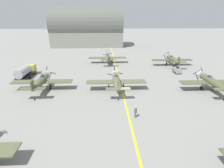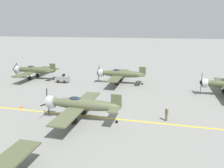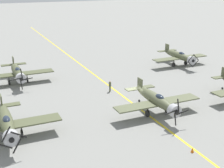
{
  "view_description": "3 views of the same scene",
  "coord_description": "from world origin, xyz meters",
  "px_view_note": "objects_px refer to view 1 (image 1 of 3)",
  "views": [
    {
      "loc": [
        -3.55,
        -28.53,
        13.98
      ],
      "look_at": [
        -2.03,
        3.69,
        1.51
      ],
      "focal_mm": 28.0,
      "sensor_mm": 36.0,
      "label": 1
    },
    {
      "loc": [
        -25.01,
        -5.73,
        11.39
      ],
      "look_at": [
        4.48,
        1.47,
        3.36
      ],
      "focal_mm": 35.0,
      "sensor_mm": 36.0,
      "label": 2
    },
    {
      "loc": [
        19.78,
        36.42,
        17.24
      ],
      "look_at": [
        3.93,
        1.09,
        3.97
      ],
      "focal_mm": 50.0,
      "sensor_mm": 36.0,
      "label": 3
    }
  ],
  "objects_px": {
    "airplane_far_right": "(172,59)",
    "tow_tractor": "(177,70)",
    "airplane_mid_left": "(41,81)",
    "fuel_tanker": "(25,72)",
    "airplane_mid_center": "(116,81)",
    "ground_crew_walking": "(135,112)",
    "airplane_mid_right": "(211,81)",
    "traffic_cone": "(120,74)",
    "hangar": "(87,28)",
    "airplane_far_center": "(108,57)"
  },
  "relations": [
    {
      "from": "airplane_mid_right",
      "to": "tow_tractor",
      "type": "distance_m",
      "value": 12.09
    },
    {
      "from": "airplane_far_center",
      "to": "traffic_cone",
      "type": "relative_size",
      "value": 21.82
    },
    {
      "from": "ground_crew_walking",
      "to": "hangar",
      "type": "relative_size",
      "value": 0.05
    },
    {
      "from": "airplane_mid_left",
      "to": "traffic_cone",
      "type": "distance_m",
      "value": 19.05
    },
    {
      "from": "airplane_far_right",
      "to": "traffic_cone",
      "type": "distance_m",
      "value": 18.61
    },
    {
      "from": "fuel_tanker",
      "to": "ground_crew_walking",
      "type": "distance_m",
      "value": 30.52
    },
    {
      "from": "airplane_mid_right",
      "to": "traffic_cone",
      "type": "height_order",
      "value": "airplane_mid_right"
    },
    {
      "from": "fuel_tanker",
      "to": "ground_crew_walking",
      "type": "bearing_deg",
      "value": -39.29
    },
    {
      "from": "airplane_far_right",
      "to": "hangar",
      "type": "relative_size",
      "value": 0.35
    },
    {
      "from": "traffic_cone",
      "to": "hangar",
      "type": "bearing_deg",
      "value": 103.9
    },
    {
      "from": "airplane_mid_center",
      "to": "tow_tractor",
      "type": "bearing_deg",
      "value": 34.11
    },
    {
      "from": "airplane_far_center",
      "to": "hangar",
      "type": "height_order",
      "value": "hangar"
    },
    {
      "from": "airplane_mid_center",
      "to": "ground_crew_walking",
      "type": "bearing_deg",
      "value": -77.1
    },
    {
      "from": "airplane_far_center",
      "to": "airplane_far_right",
      "type": "bearing_deg",
      "value": -9.5
    },
    {
      "from": "airplane_mid_right",
      "to": "airplane_far_right",
      "type": "height_order",
      "value": "same"
    },
    {
      "from": "airplane_mid_right",
      "to": "hangar",
      "type": "xyz_separation_m",
      "value": [
        -29.19,
        59.67,
        6.53
      ]
    },
    {
      "from": "traffic_cone",
      "to": "hangar",
      "type": "xyz_separation_m",
      "value": [
        -12.05,
        48.7,
        8.27
      ]
    },
    {
      "from": "airplane_far_center",
      "to": "airplane_mid_left",
      "type": "bearing_deg",
      "value": -120.44
    },
    {
      "from": "traffic_cone",
      "to": "hangar",
      "type": "height_order",
      "value": "hangar"
    },
    {
      "from": "airplane_mid_right",
      "to": "hangar",
      "type": "distance_m",
      "value": 66.75
    },
    {
      "from": "airplane_far_right",
      "to": "tow_tractor",
      "type": "height_order",
      "value": "airplane_far_right"
    },
    {
      "from": "airplane_mid_center",
      "to": "airplane_mid_left",
      "type": "xyz_separation_m",
      "value": [
        -14.98,
        0.76,
        0.0
      ]
    },
    {
      "from": "airplane_far_right",
      "to": "tow_tractor",
      "type": "bearing_deg",
      "value": -107.9
    },
    {
      "from": "airplane_mid_center",
      "to": "airplane_mid_left",
      "type": "height_order",
      "value": "airplane_mid_center"
    },
    {
      "from": "airplane_mid_left",
      "to": "fuel_tanker",
      "type": "relative_size",
      "value": 1.5
    },
    {
      "from": "airplane_far_center",
      "to": "ground_crew_walking",
      "type": "height_order",
      "value": "airplane_far_center"
    },
    {
      "from": "airplane_mid_center",
      "to": "airplane_far_right",
      "type": "height_order",
      "value": "airplane_mid_center"
    },
    {
      "from": "traffic_cone",
      "to": "airplane_far_right",
      "type": "bearing_deg",
      "value": 26.72
    },
    {
      "from": "tow_tractor",
      "to": "traffic_cone",
      "type": "height_order",
      "value": "tow_tractor"
    },
    {
      "from": "ground_crew_walking",
      "to": "hangar",
      "type": "xyz_separation_m",
      "value": [
        -12.48,
        68.97,
        7.59
      ]
    },
    {
      "from": "fuel_tanker",
      "to": "hangar",
      "type": "bearing_deg",
      "value": 77.35
    },
    {
      "from": "airplane_far_right",
      "to": "airplane_mid_left",
      "type": "xyz_separation_m",
      "value": [
        -33.2,
        -17.43,
        0.0
      ]
    },
    {
      "from": "ground_crew_walking",
      "to": "traffic_cone",
      "type": "height_order",
      "value": "ground_crew_walking"
    },
    {
      "from": "airplane_mid_right",
      "to": "ground_crew_walking",
      "type": "height_order",
      "value": "airplane_mid_right"
    },
    {
      "from": "tow_tractor",
      "to": "ground_crew_walking",
      "type": "bearing_deg",
      "value": -124.85
    },
    {
      "from": "airplane_far_center",
      "to": "tow_tractor",
      "type": "bearing_deg",
      "value": -30.22
    },
    {
      "from": "airplane_far_center",
      "to": "airplane_far_right",
      "type": "height_order",
      "value": "airplane_far_center"
    },
    {
      "from": "airplane_mid_left",
      "to": "tow_tractor",
      "type": "relative_size",
      "value": 4.62
    },
    {
      "from": "airplane_mid_right",
      "to": "fuel_tanker",
      "type": "height_order",
      "value": "airplane_mid_right"
    },
    {
      "from": "airplane_far_center",
      "to": "airplane_mid_left",
      "type": "relative_size",
      "value": 1.0
    },
    {
      "from": "airplane_mid_left",
      "to": "traffic_cone",
      "type": "bearing_deg",
      "value": 13.46
    },
    {
      "from": "hangar",
      "to": "airplane_far_right",
      "type": "bearing_deg",
      "value": -54.68
    },
    {
      "from": "tow_tractor",
      "to": "airplane_mid_left",
      "type": "bearing_deg",
      "value": -162.58
    },
    {
      "from": "tow_tractor",
      "to": "hangar",
      "type": "bearing_deg",
      "value": 119.65
    },
    {
      "from": "airplane_mid_right",
      "to": "airplane_far_center",
      "type": "height_order",
      "value": "airplane_far_center"
    },
    {
      "from": "airplane_far_center",
      "to": "tow_tractor",
      "type": "distance_m",
      "value": 21.45
    },
    {
      "from": "ground_crew_walking",
      "to": "airplane_mid_left",
      "type": "bearing_deg",
      "value": 146.79
    },
    {
      "from": "airplane_mid_left",
      "to": "tow_tractor",
      "type": "height_order",
      "value": "airplane_mid_left"
    },
    {
      "from": "airplane_far_center",
      "to": "traffic_cone",
      "type": "xyz_separation_m",
      "value": [
        2.92,
        -12.35,
        -1.74
      ]
    },
    {
      "from": "airplane_mid_center",
      "to": "fuel_tanker",
      "type": "xyz_separation_m",
      "value": [
        -21.53,
        8.91,
        -0.5
      ]
    }
  ]
}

